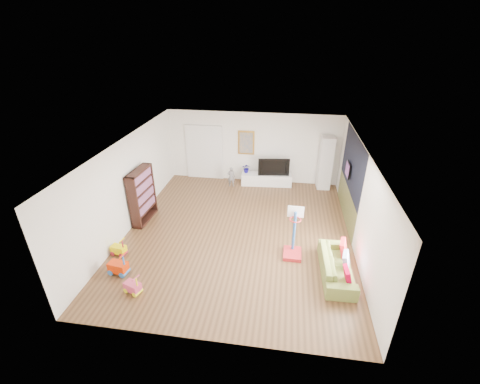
# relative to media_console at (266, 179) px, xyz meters

# --- Properties ---
(floor) EXTENTS (6.50, 7.50, 0.00)m
(floor) POSITION_rel_media_console_xyz_m (-0.59, -3.40, -0.22)
(floor) COLOR brown
(floor) RESTS_ON ground
(ceiling) EXTENTS (6.50, 7.50, 0.00)m
(ceiling) POSITION_rel_media_console_xyz_m (-0.59, -3.40, 2.48)
(ceiling) COLOR white
(ceiling) RESTS_ON ground
(wall_back) EXTENTS (6.50, 0.00, 2.70)m
(wall_back) POSITION_rel_media_console_xyz_m (-0.59, 0.35, 1.13)
(wall_back) COLOR white
(wall_back) RESTS_ON ground
(wall_front) EXTENTS (6.50, 0.00, 2.70)m
(wall_front) POSITION_rel_media_console_xyz_m (-0.59, -7.15, 1.13)
(wall_front) COLOR silver
(wall_front) RESTS_ON ground
(wall_left) EXTENTS (0.00, 7.50, 2.70)m
(wall_left) POSITION_rel_media_console_xyz_m (-3.84, -3.40, 1.13)
(wall_left) COLOR silver
(wall_left) RESTS_ON ground
(wall_right) EXTENTS (0.00, 7.50, 2.70)m
(wall_right) POSITION_rel_media_console_xyz_m (2.66, -3.40, 1.13)
(wall_right) COLOR silver
(wall_right) RESTS_ON ground
(navy_accent) EXTENTS (0.01, 3.20, 1.70)m
(navy_accent) POSITION_rel_media_console_xyz_m (2.65, -2.00, 1.63)
(navy_accent) COLOR black
(navy_accent) RESTS_ON wall_right
(olive_wainscot) EXTENTS (0.01, 3.20, 1.00)m
(olive_wainscot) POSITION_rel_media_console_xyz_m (2.65, -2.00, 0.28)
(olive_wainscot) COLOR brown
(olive_wainscot) RESTS_ON wall_right
(doorway) EXTENTS (1.45, 0.06, 2.10)m
(doorway) POSITION_rel_media_console_xyz_m (-2.49, 0.31, 0.83)
(doorway) COLOR white
(doorway) RESTS_ON ground
(painting_back) EXTENTS (0.62, 0.06, 0.92)m
(painting_back) POSITION_rel_media_console_xyz_m (-0.84, 0.31, 1.33)
(painting_back) COLOR gold
(painting_back) RESTS_ON wall_back
(artwork_right) EXTENTS (0.04, 0.56, 0.46)m
(artwork_right) POSITION_rel_media_console_xyz_m (2.58, -1.80, 1.33)
(artwork_right) COLOR #7F3F8C
(artwork_right) RESTS_ON wall_right
(media_console) EXTENTS (1.94, 0.60, 0.45)m
(media_console) POSITION_rel_media_console_xyz_m (0.00, 0.00, 0.00)
(media_console) COLOR white
(media_console) RESTS_ON ground
(tall_cabinet) EXTENTS (0.49, 0.49, 2.00)m
(tall_cabinet) POSITION_rel_media_console_xyz_m (2.14, 0.05, 0.78)
(tall_cabinet) COLOR white
(tall_cabinet) RESTS_ON ground
(bookshelf) EXTENTS (0.37, 1.18, 1.70)m
(bookshelf) POSITION_rel_media_console_xyz_m (-3.60, -3.10, 0.63)
(bookshelf) COLOR black
(bookshelf) RESTS_ON ground
(sofa) EXTENTS (0.78, 1.87, 0.54)m
(sofa) POSITION_rel_media_console_xyz_m (2.07, -4.84, 0.05)
(sofa) COLOR olive
(sofa) RESTS_ON ground
(basketball_hoop) EXTENTS (0.49, 0.59, 1.39)m
(basketball_hoop) POSITION_rel_media_console_xyz_m (1.01, -4.26, 0.47)
(basketball_hoop) COLOR red
(basketball_hoop) RESTS_ON ground
(ride_on_yellow) EXTENTS (0.41, 0.29, 0.50)m
(ride_on_yellow) POSITION_rel_media_console_xyz_m (-3.58, -4.89, 0.03)
(ride_on_yellow) COLOR #F2E500
(ride_on_yellow) RESTS_ON ground
(ride_on_orange) EXTENTS (0.49, 0.34, 0.60)m
(ride_on_orange) POSITION_rel_media_console_xyz_m (-3.23, -5.59, 0.08)
(ride_on_orange) COLOR red
(ride_on_orange) RESTS_ON ground
(ride_on_pink) EXTENTS (0.43, 0.35, 0.50)m
(ride_on_pink) POSITION_rel_media_console_xyz_m (-2.60, -6.14, 0.03)
(ride_on_pink) COLOR #CA3D60
(ride_on_pink) RESTS_ON ground
(child) EXTENTS (0.30, 0.21, 0.78)m
(child) POSITION_rel_media_console_xyz_m (-1.32, -0.33, 0.17)
(child) COLOR gray
(child) RESTS_ON ground
(tv) EXTENTS (1.18, 0.30, 0.67)m
(tv) POSITION_rel_media_console_xyz_m (0.24, 0.01, 0.56)
(tv) COLOR black
(tv) RESTS_ON media_console
(vase_plant) EXTENTS (0.34, 0.31, 0.36)m
(vase_plant) POSITION_rel_media_console_xyz_m (-0.78, 0.04, 0.40)
(vase_plant) COLOR navy
(vase_plant) RESTS_ON media_console
(pillow_left) EXTENTS (0.12, 0.38, 0.38)m
(pillow_left) POSITION_rel_media_console_xyz_m (2.22, -5.34, 0.20)
(pillow_left) COLOR #B3002A
(pillow_left) RESTS_ON sofa
(pillow_center) EXTENTS (0.19, 0.41, 0.39)m
(pillow_center) POSITION_rel_media_console_xyz_m (2.27, -4.81, 0.20)
(pillow_center) COLOR white
(pillow_center) RESTS_ON sofa
(pillow_right) EXTENTS (0.19, 0.42, 0.41)m
(pillow_right) POSITION_rel_media_console_xyz_m (2.27, -4.31, 0.20)
(pillow_right) COLOR red
(pillow_right) RESTS_ON sofa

